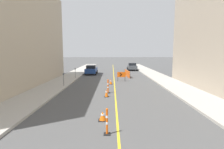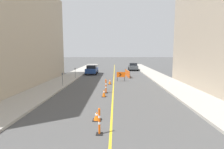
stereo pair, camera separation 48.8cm
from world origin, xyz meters
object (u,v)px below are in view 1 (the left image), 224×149
at_px(delineator_post_front, 106,123).
at_px(delineator_post_rear, 107,87).
at_px(traffic_cone_fourth, 110,82).
at_px(parking_meter_near_curb, 63,77).
at_px(arrow_barricade_primary, 121,75).
at_px(parking_meter_far_curb, 75,71).
at_px(parked_car_curb_near, 91,70).
at_px(parked_car_curb_mid, 131,66).
at_px(traffic_cone_second, 102,116).
at_px(traffic_cone_third, 106,93).

height_order(delineator_post_front, delineator_post_rear, delineator_post_rear).
bearing_deg(traffic_cone_fourth, parking_meter_near_curb, -160.18).
relative_size(arrow_barricade_primary, parking_meter_far_curb, 0.86).
xyz_separation_m(arrow_barricade_primary, parking_meter_near_curb, (-6.45, -4.02, 0.31)).
bearing_deg(arrow_barricade_primary, parking_meter_far_curb, 159.99).
bearing_deg(parking_meter_far_curb, parked_car_curb_near, 74.04).
bearing_deg(parked_car_curb_mid, delineator_post_rear, -101.51).
bearing_deg(arrow_barricade_primary, traffic_cone_fourth, -124.98).
bearing_deg(parked_car_curb_mid, traffic_cone_fourth, -103.96).
relative_size(delineator_post_front, parking_meter_near_curb, 0.87).
relative_size(traffic_cone_fourth, parked_car_curb_mid, 0.14).
bearing_deg(delineator_post_front, traffic_cone_second, 99.74).
bearing_deg(traffic_cone_fourth, parking_meter_far_curb, 140.37).
distance_m(parked_car_curb_mid, parking_meter_near_curb, 21.05).
relative_size(arrow_barricade_primary, parked_car_curb_near, 0.28).
height_order(traffic_cone_third, delineator_post_front, delineator_post_front).
relative_size(arrow_barricade_primary, parked_car_curb_mid, 0.28).
bearing_deg(parked_car_curb_mid, delineator_post_front, -97.91).
xyz_separation_m(traffic_cone_third, parked_car_curb_near, (-3.13, 15.81, 0.46)).
distance_m(traffic_cone_second, parking_meter_far_curb, 16.06).
relative_size(traffic_cone_third, parking_meter_near_curb, 0.48).
bearing_deg(parked_car_curb_mid, parked_car_curb_near, -137.35).
xyz_separation_m(parked_car_curb_near, parking_meter_far_curb, (-1.62, -5.67, 0.36)).
bearing_deg(traffic_cone_third, traffic_cone_second, -90.56).
xyz_separation_m(traffic_cone_fourth, delineator_post_rear, (-0.22, -4.53, 0.25)).
bearing_deg(arrow_barricade_primary, parked_car_curb_near, 119.36).
height_order(traffic_cone_second, parking_meter_far_curb, parking_meter_far_curb).
distance_m(traffic_cone_third, traffic_cone_fourth, 5.95).
bearing_deg(arrow_barricade_primary, delineator_post_rear, -106.21).
bearing_deg(arrow_barricade_primary, parking_meter_near_curb, -150.85).
height_order(traffic_cone_third, delineator_post_rear, delineator_post_rear).
distance_m(traffic_cone_fourth, parking_meter_near_curb, 5.45).
relative_size(parked_car_curb_near, parking_meter_far_curb, 3.03).
relative_size(traffic_cone_fourth, parking_meter_near_curb, 0.44).
height_order(traffic_cone_second, parking_meter_near_curb, parking_meter_near_curb).
distance_m(parking_meter_near_curb, parking_meter_far_curb, 6.02).
height_order(traffic_cone_fourth, parked_car_curb_near, parked_car_curb_near).
bearing_deg(parking_meter_near_curb, arrow_barricade_primary, 31.98).
height_order(traffic_cone_third, arrow_barricade_primary, arrow_barricade_primary).
bearing_deg(parked_car_curb_mid, arrow_barricade_primary, -101.00).
xyz_separation_m(traffic_cone_second, arrow_barricade_primary, (1.75, 13.34, 0.59)).
xyz_separation_m(traffic_cone_third, delineator_post_rear, (0.09, 1.40, 0.23)).
xyz_separation_m(delineator_post_rear, parked_car_curb_mid, (4.67, 21.48, 0.24)).
distance_m(delineator_post_front, parked_car_curb_near, 22.92).
bearing_deg(traffic_cone_third, traffic_cone_fourth, 86.98).
height_order(traffic_cone_third, traffic_cone_fourth, traffic_cone_third).
xyz_separation_m(arrow_barricade_primary, parked_car_curb_mid, (3.07, 14.75, -0.05)).
bearing_deg(delineator_post_rear, arrow_barricade_primary, 76.61).
relative_size(traffic_cone_fourth, parked_car_curb_near, 0.14).
distance_m(traffic_cone_fourth, parked_car_curb_mid, 17.53).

